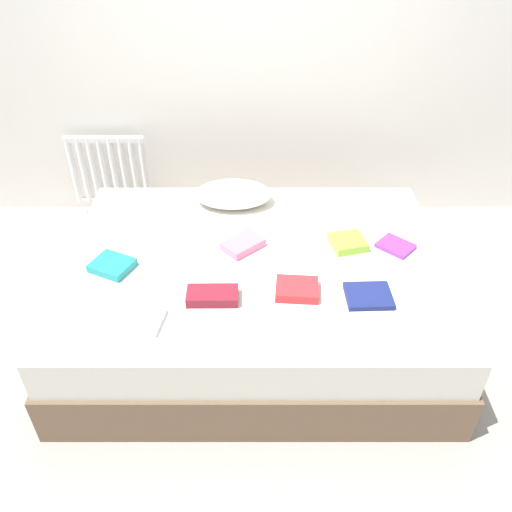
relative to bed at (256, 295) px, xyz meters
The scene contains 13 objects.
ground_plane 0.25m from the bed, ahead, with size 8.00×8.00×0.00m, color #9E998E.
back_wall 1.78m from the bed, 90.00° to the left, with size 6.00×0.10×2.80m, color silver.
bed is the anchor object (origin of this frame).
radiator 1.60m from the bed, 131.10° to the left, with size 0.55×0.04×0.53m.
pillow 0.64m from the bed, 103.55° to the left, with size 0.46×0.28×0.13m, color white.
textbook_red 0.43m from the bed, 52.98° to the right, with size 0.20×0.16×0.05m, color red.
textbook_teal 0.78m from the bed, behind, with size 0.20×0.17×0.04m, color teal.
textbook_white 0.76m from the bed, 139.47° to the right, with size 0.25×0.17×0.02m, color white.
textbook_maroon 0.47m from the bed, 122.15° to the right, with size 0.24×0.12×0.05m, color maroon.
textbook_lime 0.58m from the bed, 12.75° to the left, with size 0.17×0.17×0.05m, color #8CC638.
textbook_purple 0.80m from the bed, ahead, with size 0.17×0.14×0.02m, color purple.
textbook_pink 0.30m from the bed, 123.43° to the left, with size 0.21×0.14×0.05m, color pink.
textbook_navy 0.67m from the bed, 29.42° to the right, with size 0.22×0.18×0.03m, color navy.
Camera 1 is at (0.01, -2.17, 2.18)m, focal length 37.05 mm.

